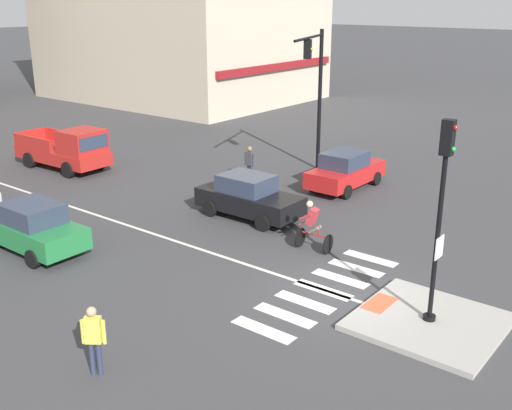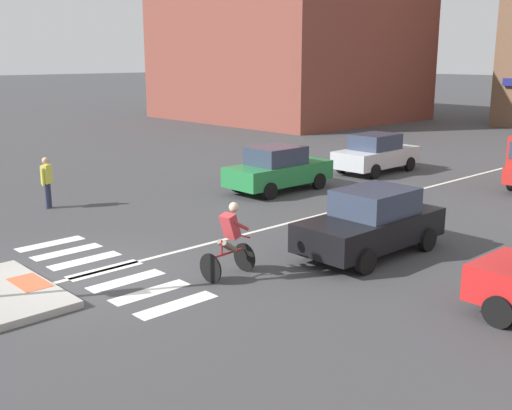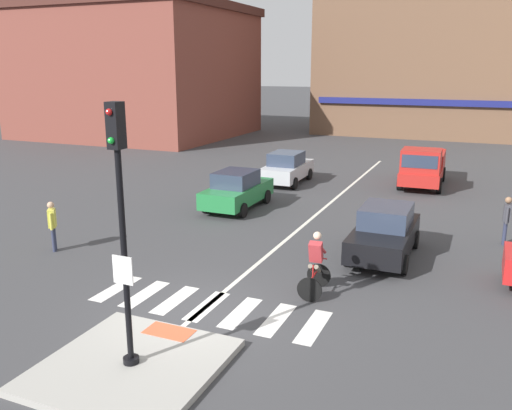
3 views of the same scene
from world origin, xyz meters
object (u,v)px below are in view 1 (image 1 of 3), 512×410
at_px(car_red_cross_right, 345,170).
at_px(car_green_westbound_far, 32,227).
at_px(traffic_light_mast, 316,82).
at_px(car_black_eastbound_mid, 249,197).
at_px(pedestrian_at_curb_left, 94,335).
at_px(signal_pole, 441,205).
at_px(cyclist, 313,225).
at_px(pedestrian_waiting_far_side, 250,161).
at_px(pickup_truck_red_eastbound_distant, 68,150).

bearing_deg(car_red_cross_right, car_green_westbound_far, 159.73).
distance_m(traffic_light_mast, car_black_eastbound_mid, 7.63).
relative_size(traffic_light_mast, car_black_eastbound_mid, 1.60).
bearing_deg(car_red_cross_right, car_black_eastbound_mid, 169.90).
height_order(car_red_cross_right, pedestrian_at_curb_left, pedestrian_at_curb_left).
bearing_deg(traffic_light_mast, signal_pole, -134.92).
height_order(traffic_light_mast, pedestrian_at_curb_left, traffic_light_mast).
bearing_deg(signal_pole, cyclist, 65.85).
xyz_separation_m(cyclist, pedestrian_waiting_far_side, (4.73, 6.44, 0.11)).
relative_size(car_green_westbound_far, pickup_truck_red_eastbound_distant, 0.80).
height_order(pickup_truck_red_eastbound_distant, pedestrian_at_curb_left, pickup_truck_red_eastbound_distant).
distance_m(cyclist, pedestrian_at_curb_left, 8.88).
relative_size(car_black_eastbound_mid, cyclist, 2.44).
xyz_separation_m(car_green_westbound_far, car_black_eastbound_mid, (6.86, -3.58, 0.00)).
distance_m(pedestrian_at_curb_left, pedestrian_waiting_far_side, 15.12).
bearing_deg(pedestrian_waiting_far_side, signal_pole, -121.35).
bearing_deg(cyclist, pedestrian_waiting_far_side, 53.67).
height_order(car_red_cross_right, pickup_truck_red_eastbound_distant, pickup_truck_red_eastbound_distant).
bearing_deg(signal_pole, car_green_westbound_far, 105.65).
distance_m(car_red_cross_right, car_black_eastbound_mid, 5.54).
distance_m(signal_pole, cyclist, 6.01).
height_order(signal_pole, pickup_truck_red_eastbound_distant, signal_pole).
xyz_separation_m(signal_pole, cyclist, (2.26, 5.05, -2.36)).
height_order(car_black_eastbound_mid, pickup_truck_red_eastbound_distant, pickup_truck_red_eastbound_distant).
bearing_deg(pedestrian_at_curb_left, traffic_light_mast, 17.30).
height_order(car_black_eastbound_mid, pedestrian_waiting_far_side, pedestrian_waiting_far_side).
xyz_separation_m(cyclist, pedestrian_at_curb_left, (-8.88, -0.14, 0.11)).
xyz_separation_m(car_green_westbound_far, cyclist, (5.69, -7.19, 0.06)).
distance_m(pickup_truck_red_eastbound_distant, pedestrian_at_curb_left, 17.81).
bearing_deg(traffic_light_mast, pickup_truck_red_eastbound_distant, 125.14).
height_order(pedestrian_at_curb_left, pedestrian_waiting_far_side, same).
distance_m(car_red_cross_right, car_green_westbound_far, 13.12).
height_order(signal_pole, car_red_cross_right, signal_pole).
relative_size(signal_pole, pickup_truck_red_eastbound_distant, 1.00).
height_order(cyclist, pedestrian_at_curb_left, cyclist).
xyz_separation_m(car_black_eastbound_mid, pickup_truck_red_eastbound_distant, (-0.10, 11.02, 0.17)).
xyz_separation_m(signal_pole, pickup_truck_red_eastbound_distant, (3.33, 19.68, -2.26)).
bearing_deg(car_green_westbound_far, pickup_truck_red_eastbound_distant, 47.74).
xyz_separation_m(traffic_light_mast, car_red_cross_right, (-1.19, -2.41, -3.46)).
relative_size(car_green_westbound_far, cyclist, 2.44).
height_order(car_green_westbound_far, pickup_truck_red_eastbound_distant, pickup_truck_red_eastbound_distant).
bearing_deg(car_green_westbound_far, car_black_eastbound_mid, -27.54).
bearing_deg(pedestrian_at_curb_left, signal_pole, -36.54).
bearing_deg(cyclist, traffic_light_mast, 32.91).
xyz_separation_m(car_green_westbound_far, pedestrian_waiting_far_side, (10.43, -0.76, 0.17)).
relative_size(traffic_light_mast, pedestrian_at_curb_left, 3.92).
distance_m(car_red_cross_right, pedestrian_at_curb_left, 15.75).
distance_m(car_black_eastbound_mid, pedestrian_waiting_far_side, 4.55).
relative_size(car_black_eastbound_mid, pickup_truck_red_eastbound_distant, 0.80).
bearing_deg(signal_pole, pickup_truck_red_eastbound_distant, 80.40).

